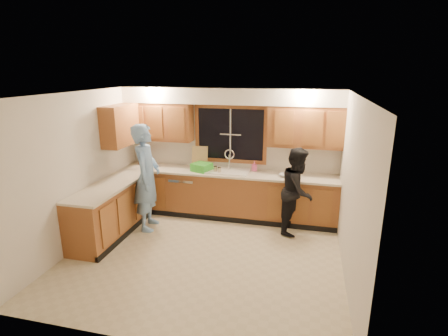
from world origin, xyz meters
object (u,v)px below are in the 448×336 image
object	(u,v)px
knife_block	(141,159)
dishwasher	(186,193)
stove	(92,224)
man	(147,177)
dish_crate	(202,167)
soap_bottle	(254,166)
woman	(298,191)
bowl	(285,175)
sink	(227,174)

from	to	relation	value
knife_block	dishwasher	bearing A→B (deg)	-46.91
dishwasher	stove	distance (m)	2.04
stove	knife_block	world-z (taller)	knife_block
man	knife_block	distance (m)	1.10
dish_crate	soap_bottle	world-z (taller)	soap_bottle
dish_crate	soap_bottle	size ratio (longest dim) A/B	1.71
soap_bottle	woman	bearing A→B (deg)	-32.57
knife_block	bowl	size ratio (longest dim) A/B	0.96
stove	dish_crate	world-z (taller)	dish_crate
dishwasher	man	distance (m)	1.09
bowl	woman	bearing A→B (deg)	-51.75
dishwasher	soap_bottle	bearing A→B (deg)	7.88
sink	woman	distance (m)	1.42
sink	stove	bearing A→B (deg)	-134.61
soap_bottle	bowl	bearing A→B (deg)	-21.20
dishwasher	stove	size ratio (longest dim) A/B	0.91
dishwasher	bowl	xyz separation A→B (m)	(1.97, -0.05, 0.54)
stove	woman	xyz separation A→B (m)	(3.16, 1.45, 0.32)
sink	soap_bottle	bearing A→B (deg)	18.96
dishwasher	soap_bottle	xyz separation A→B (m)	(1.35, 0.19, 0.61)
stove	man	size ratio (longest dim) A/B	0.47
woman	bowl	bearing A→B (deg)	51.03
woman	knife_block	xyz separation A→B (m)	(-3.21, 0.47, 0.26)
man	knife_block	bearing A→B (deg)	20.24
woman	man	bearing A→B (deg)	112.95
sink	man	world-z (taller)	man
sink	stove	world-z (taller)	sink
woman	soap_bottle	size ratio (longest dim) A/B	7.94
sink	stove	xyz separation A→B (m)	(-1.80, -1.82, -0.41)
dishwasher	woman	world-z (taller)	woman
man	woman	bearing A→B (deg)	-90.80
woman	soap_bottle	distance (m)	1.05
dishwasher	soap_bottle	size ratio (longest dim) A/B	4.22
dish_crate	soap_bottle	distance (m)	1.02
woman	bowl	xyz separation A→B (m)	(-0.25, 0.31, 0.18)
soap_bottle	bowl	world-z (taller)	soap_bottle
sink	knife_block	world-z (taller)	sink
woman	knife_block	distance (m)	3.26
stove	woman	bearing A→B (deg)	24.58
soap_bottle	dishwasher	bearing A→B (deg)	-172.12
man	woman	world-z (taller)	man
sink	stove	distance (m)	2.60
dishwasher	dish_crate	size ratio (longest dim) A/B	2.47
dish_crate	knife_block	bearing A→B (deg)	172.91
knife_block	bowl	bearing A→B (deg)	-43.87
dishwasher	stove	bearing A→B (deg)	-117.69
stove	dishwasher	bearing A→B (deg)	62.31
bowl	knife_block	bearing A→B (deg)	176.95
soap_bottle	dish_crate	bearing A→B (deg)	-165.89
dishwasher	man	bearing A→B (deg)	-117.14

